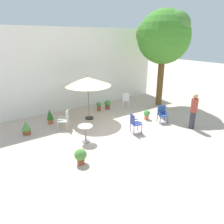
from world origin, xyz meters
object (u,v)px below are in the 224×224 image
(shade_tree, at_px, (164,37))
(potted_plant_4, at_px, (107,104))
(potted_plant_0, at_px, (81,155))
(patio_chair_0, at_px, (135,122))
(potted_plant_2, at_px, (147,114))
(potted_plant_3, at_px, (26,127))
(patio_chair_2, at_px, (65,119))
(standing_person, at_px, (194,111))
(cafe_table_0, at_px, (85,131))
(potted_plant_1, at_px, (50,116))
(patio_umbrella_0, at_px, (88,82))
(potted_plant_5, at_px, (99,106))
(patio_chair_1, at_px, (162,113))
(patio_chair_3, at_px, (126,99))

(shade_tree, height_order, potted_plant_4, shade_tree)
(potted_plant_0, bearing_deg, patio_chair_0, 14.33)
(potted_plant_0, height_order, potted_plant_2, potted_plant_0)
(potted_plant_3, bearing_deg, patio_chair_2, -13.40)
(patio_chair_2, distance_m, potted_plant_3, 1.76)
(standing_person, bearing_deg, patio_chair_0, 155.98)
(cafe_table_0, bearing_deg, patio_chair_0, -13.16)
(patio_chair_2, relative_size, potted_plant_1, 1.14)
(potted_plant_4, bearing_deg, standing_person, -69.19)
(patio_chair_2, height_order, potted_plant_3, patio_chair_2)
(patio_umbrella_0, height_order, potted_plant_0, patio_umbrella_0)
(potted_plant_2, bearing_deg, potted_plant_1, 151.95)
(potted_plant_2, xyz_separation_m, potted_plant_5, (-1.38, 2.67, 0.02))
(shade_tree, xyz_separation_m, potted_plant_5, (-3.89, 1.19, -3.88))
(potted_plant_1, bearing_deg, potted_plant_4, 3.59)
(shade_tree, relative_size, potted_plant_1, 7.11)
(cafe_table_0, height_order, patio_chair_1, patio_chair_1)
(shade_tree, height_order, potted_plant_5, shade_tree)
(potted_plant_1, bearing_deg, potted_plant_5, 5.41)
(potted_plant_2, bearing_deg, potted_plant_5, 117.29)
(shade_tree, relative_size, patio_chair_0, 6.23)
(patio_chair_1, height_order, potted_plant_4, patio_chair_1)
(patio_chair_3, distance_m, potted_plant_0, 6.52)
(shade_tree, height_order, patio_chair_2, shade_tree)
(patio_umbrella_0, distance_m, cafe_table_0, 3.06)
(patio_umbrella_0, bearing_deg, patio_chair_0, -72.97)
(patio_chair_0, distance_m, potted_plant_0, 3.27)
(potted_plant_3, distance_m, potted_plant_5, 4.49)
(potted_plant_3, relative_size, potted_plant_4, 1.13)
(potted_plant_1, xyz_separation_m, potted_plant_4, (3.66, 0.23, -0.13))
(patio_chair_2, distance_m, potted_plant_5, 2.99)
(patio_chair_1, xyz_separation_m, standing_person, (0.60, -1.38, 0.40))
(potted_plant_5, bearing_deg, patio_umbrella_0, -143.57)
(potted_plant_0, bearing_deg, patio_chair_1, 10.96)
(patio_chair_0, distance_m, standing_person, 2.92)
(standing_person, bearing_deg, patio_chair_3, 98.32)
(potted_plant_1, bearing_deg, patio_umbrella_0, -15.37)
(patio_chair_2, xyz_separation_m, potted_plant_1, (-0.39, 0.99, -0.08))
(cafe_table_0, height_order, potted_plant_1, potted_plant_1)
(potted_plant_4, relative_size, standing_person, 0.33)
(shade_tree, distance_m, patio_chair_3, 4.31)
(potted_plant_4, xyz_separation_m, standing_person, (1.79, -4.71, 0.59))
(potted_plant_1, bearing_deg, potted_plant_0, -94.91)
(patio_umbrella_0, xyz_separation_m, potted_plant_4, (1.70, 0.77, -1.74))
(potted_plant_0, distance_m, potted_plant_2, 5.12)
(standing_person, bearing_deg, potted_plant_4, 110.81)
(shade_tree, xyz_separation_m, patio_chair_1, (-2.12, -2.20, -3.69))
(patio_chair_1, height_order, standing_person, standing_person)
(cafe_table_0, height_order, potted_plant_5, cafe_table_0)
(shade_tree, bearing_deg, potted_plant_4, 161.16)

